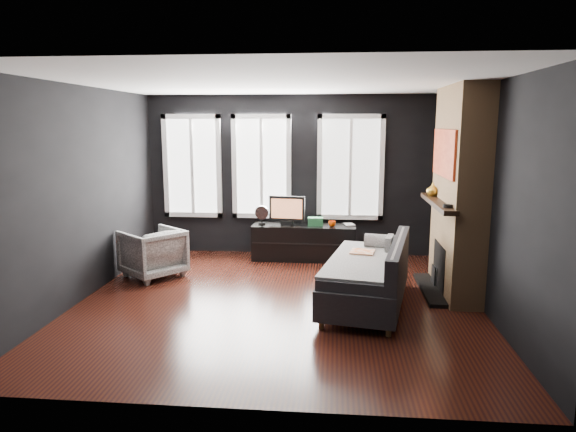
# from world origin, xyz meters

# --- Properties ---
(floor) EXTENTS (5.00, 5.00, 0.00)m
(floor) POSITION_xyz_m (0.00, 0.00, 0.00)
(floor) COLOR black
(floor) RESTS_ON ground
(ceiling) EXTENTS (5.00, 5.00, 0.00)m
(ceiling) POSITION_xyz_m (0.00, 0.00, 2.70)
(ceiling) COLOR white
(ceiling) RESTS_ON ground
(wall_back) EXTENTS (5.00, 0.02, 2.70)m
(wall_back) POSITION_xyz_m (0.00, 2.50, 1.35)
(wall_back) COLOR black
(wall_back) RESTS_ON ground
(wall_left) EXTENTS (0.02, 5.00, 2.70)m
(wall_left) POSITION_xyz_m (-2.50, 0.00, 1.35)
(wall_left) COLOR black
(wall_left) RESTS_ON ground
(wall_right) EXTENTS (0.02, 5.00, 2.70)m
(wall_right) POSITION_xyz_m (2.50, 0.00, 1.35)
(wall_right) COLOR black
(wall_right) RESTS_ON ground
(windows) EXTENTS (4.00, 0.16, 1.76)m
(windows) POSITION_xyz_m (-0.45, 2.46, 2.38)
(windows) COLOR white
(windows) RESTS_ON wall_back
(fireplace) EXTENTS (0.70, 1.62, 2.70)m
(fireplace) POSITION_xyz_m (2.30, 0.60, 1.35)
(fireplace) COLOR #93724C
(fireplace) RESTS_ON floor
(sofa) EXTENTS (1.35, 2.13, 0.85)m
(sofa) POSITION_xyz_m (1.10, -0.02, 0.42)
(sofa) COLOR black
(sofa) RESTS_ON floor
(stripe_pillow) EXTENTS (0.15, 0.34, 0.33)m
(stripe_pillow) POSITION_xyz_m (1.42, 0.47, 0.61)
(stripe_pillow) COLOR gray
(stripe_pillow) RESTS_ON sofa
(armchair) EXTENTS (1.04, 1.04, 0.78)m
(armchair) POSITION_xyz_m (-1.95, 0.92, 0.39)
(armchair) COLOR silver
(armchair) RESTS_ON floor
(media_console) EXTENTS (1.70, 0.56, 0.58)m
(media_console) POSITION_xyz_m (0.20, 2.10, 0.29)
(media_console) COLOR black
(media_console) RESTS_ON floor
(monitor) EXTENTS (0.61, 0.21, 0.54)m
(monitor) POSITION_xyz_m (-0.08, 2.11, 0.85)
(monitor) COLOR black
(monitor) RESTS_ON media_console
(desk_fan) EXTENTS (0.25, 0.25, 0.32)m
(desk_fan) POSITION_xyz_m (-0.50, 2.08, 0.74)
(desk_fan) COLOR #AAAAAA
(desk_fan) RESTS_ON media_console
(mug) EXTENTS (0.12, 0.10, 0.12)m
(mug) POSITION_xyz_m (0.66, 2.00, 0.64)
(mug) COLOR #CD3A01
(mug) RESTS_ON media_console
(book) EXTENTS (0.16, 0.05, 0.21)m
(book) POSITION_xyz_m (0.87, 2.14, 0.69)
(book) COLOR #B9AF8E
(book) RESTS_ON media_console
(storage_box) EXTENTS (0.25, 0.17, 0.13)m
(storage_box) POSITION_xyz_m (0.39, 2.06, 0.65)
(storage_box) COLOR #246638
(storage_box) RESTS_ON media_console
(mantel_vase) EXTENTS (0.21, 0.22, 0.18)m
(mantel_vase) POSITION_xyz_m (2.05, 1.05, 1.32)
(mantel_vase) COLOR gold
(mantel_vase) RESTS_ON fireplace
(mantel_clock) EXTENTS (0.13, 0.13, 0.04)m
(mantel_clock) POSITION_xyz_m (2.05, 0.05, 1.25)
(mantel_clock) COLOR black
(mantel_clock) RESTS_ON fireplace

